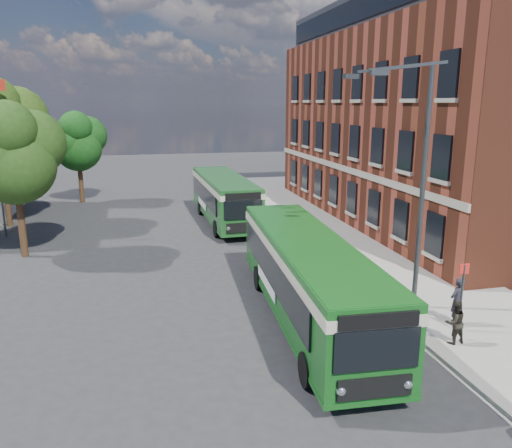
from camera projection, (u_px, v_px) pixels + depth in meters
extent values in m
plane|color=#2A2A2D|center=(267.00, 302.00, 19.66)|extent=(120.00, 120.00, 0.00)
cube|color=gray|center=(351.00, 238.00, 28.74)|extent=(6.00, 48.00, 0.15)
cube|color=beige|center=(300.00, 242.00, 28.09)|extent=(0.12, 48.00, 0.01)
cube|color=brown|center=(429.00, 129.00, 32.66)|extent=(12.00, 26.00, 12.00)
cube|color=#B5AD99|center=(342.00, 168.00, 31.91)|extent=(0.12, 26.00, 0.35)
cube|color=black|center=(439.00, 13.00, 30.98)|extent=(10.80, 24.80, 2.20)
cube|color=black|center=(358.00, 9.00, 29.79)|extent=(0.08, 24.00, 1.40)
cylinder|color=#383A3D|center=(413.00, 307.00, 18.87)|extent=(0.44, 0.44, 0.30)
cylinder|color=#383A3D|center=(422.00, 193.00, 17.84)|extent=(0.18, 0.18, 9.00)
cube|color=#383A3D|center=(408.00, 66.00, 15.98)|extent=(2.58, 0.46, 0.37)
cube|color=#383A3D|center=(390.00, 68.00, 17.12)|extent=(2.58, 0.46, 0.37)
cube|color=#383A3D|center=(379.00, 73.00, 15.31)|extent=(0.55, 0.22, 0.16)
cube|color=#383A3D|center=(351.00, 76.00, 17.36)|extent=(0.55, 0.22, 0.16)
cylinder|color=#383A3D|center=(461.00, 300.00, 16.61)|extent=(0.08, 0.08, 2.50)
cube|color=red|center=(464.00, 269.00, 16.35)|extent=(0.35, 0.04, 0.35)
cube|color=#135418|center=(307.00, 273.00, 17.71)|extent=(3.16, 12.26, 2.45)
cube|color=#135418|center=(307.00, 306.00, 18.01)|extent=(3.20, 12.30, 0.14)
cube|color=black|center=(270.00, 269.00, 17.75)|extent=(0.65, 10.33, 1.10)
cube|color=black|center=(339.00, 265.00, 18.18)|extent=(0.65, 10.33, 1.10)
cube|color=beige|center=(308.00, 251.00, 17.51)|extent=(3.23, 12.32, 0.32)
cube|color=#135418|center=(308.00, 241.00, 17.43)|extent=(3.06, 12.15, 0.12)
cube|color=black|center=(377.00, 350.00, 11.83)|extent=(2.15, 0.20, 1.05)
cube|color=black|center=(379.00, 321.00, 11.64)|extent=(2.00, 0.19, 0.38)
cube|color=black|center=(375.00, 388.00, 12.05)|extent=(1.90, 0.18, 0.55)
sphere|color=silver|center=(341.00, 391.00, 11.93)|extent=(0.26, 0.26, 0.26)
sphere|color=silver|center=(407.00, 384.00, 12.21)|extent=(0.26, 0.26, 0.26)
cube|color=black|center=(273.00, 226.00, 23.49)|extent=(2.00, 0.19, 0.90)
cube|color=white|center=(266.00, 282.00, 18.60)|extent=(0.22, 3.20, 0.45)
cylinder|color=black|center=(307.00, 370.00, 13.73)|extent=(0.33, 1.01, 1.00)
cylinder|color=black|center=(387.00, 362.00, 14.12)|extent=(0.33, 1.01, 1.00)
cylinder|color=black|center=(259.00, 278.00, 20.94)|extent=(0.33, 1.01, 1.00)
cylinder|color=black|center=(313.00, 275.00, 21.33)|extent=(0.33, 1.01, 1.00)
cube|color=#1C5421|center=(224.00, 196.00, 32.47)|extent=(2.83, 10.94, 2.45)
cube|color=#1C5421|center=(224.00, 215.00, 32.77)|extent=(2.87, 10.98, 0.14)
cube|color=black|center=(204.00, 194.00, 32.40)|extent=(0.36, 9.06, 1.10)
cube|color=black|center=(242.00, 192.00, 33.03)|extent=(0.36, 9.06, 1.10)
cube|color=beige|center=(224.00, 183.00, 32.27)|extent=(2.90, 11.00, 0.32)
cube|color=#1C5421|center=(224.00, 177.00, 32.18)|extent=(2.73, 10.84, 0.12)
cube|color=black|center=(243.00, 210.00, 27.29)|extent=(2.15, 0.15, 1.05)
cube|color=black|center=(243.00, 196.00, 27.10)|extent=(2.00, 0.14, 0.38)
cube|color=black|center=(243.00, 228.00, 27.52)|extent=(1.90, 0.14, 0.55)
sphere|color=silver|center=(228.00, 228.00, 27.33)|extent=(0.26, 0.26, 0.26)
sphere|color=silver|center=(258.00, 227.00, 27.75)|extent=(0.26, 0.26, 0.26)
cube|color=black|center=(210.00, 180.00, 37.54)|extent=(2.00, 0.14, 0.90)
cube|color=white|center=(202.00, 203.00, 33.23)|extent=(0.14, 3.20, 0.45)
cylinder|color=black|center=(217.00, 229.00, 29.06)|extent=(0.31, 1.01, 1.00)
cylinder|color=black|center=(255.00, 226.00, 29.64)|extent=(0.31, 1.01, 1.00)
cylinder|color=black|center=(201.00, 208.00, 34.95)|extent=(0.31, 1.01, 1.00)
cylinder|color=black|center=(233.00, 206.00, 35.53)|extent=(0.31, 1.01, 1.00)
imported|color=black|center=(457.00, 301.00, 17.18)|extent=(0.73, 0.61, 1.69)
imported|color=black|center=(455.00, 322.00, 15.85)|extent=(0.73, 0.59, 1.44)
cylinder|color=#362313|center=(22.00, 225.00, 25.17)|extent=(0.36, 0.36, 3.34)
sphere|color=#213C12|center=(15.00, 165.00, 24.45)|extent=(3.94, 3.94, 3.94)
sphere|color=#213C12|center=(32.00, 143.00, 24.96)|extent=(3.34, 3.34, 3.34)
sphere|color=#213C12|center=(7.00, 129.00, 23.32)|extent=(2.73, 2.73, 2.73)
cylinder|color=#362313|center=(7.00, 196.00, 31.34)|extent=(0.36, 0.36, 3.94)
sphere|color=#294212|center=(0.00, 138.00, 30.50)|extent=(4.66, 4.66, 4.66)
sphere|color=#294212|center=(16.00, 118.00, 31.09)|extent=(3.94, 3.94, 3.94)
cylinder|color=#362313|center=(81.00, 183.00, 39.03)|extent=(0.36, 0.36, 3.03)
sphere|color=#123D11|center=(78.00, 148.00, 38.37)|extent=(3.58, 3.58, 3.58)
sphere|color=#123D11|center=(87.00, 136.00, 38.83)|extent=(3.03, 3.03, 3.03)
sphere|color=#123D11|center=(68.00, 141.00, 37.65)|extent=(2.75, 2.75, 2.75)
sphere|color=#123D11|center=(75.00, 127.00, 37.35)|extent=(2.48, 2.48, 2.48)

